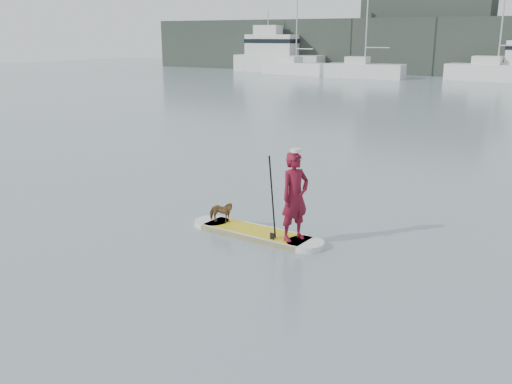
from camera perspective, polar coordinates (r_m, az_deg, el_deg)
The scene contains 11 objects.
ground at distance 15.29m, azimuth -3.78°, elevation -0.84°, with size 140.00×140.00×0.00m, color slate.
paddleboard at distance 12.61m, azimuth 0.00°, elevation -4.12°, with size 3.30×0.92×0.12m.
paddler at distance 11.81m, azimuth 3.91°, elevation -0.46°, with size 0.68×0.45×1.87m, color maroon.
white_cap at distance 11.58m, azimuth 3.99°, elevation 4.17°, with size 0.22×0.22×0.07m, color silver.
dog at distance 13.06m, azimuth -3.53°, elevation -2.01°, with size 0.27×0.59×0.50m, color #55331D.
paddle at distance 11.85m, azimuth 1.65°, elevation -1.67°, with size 0.10×0.30×2.00m.
sailboat_b at distance 64.27m, azimuth 3.98°, elevation 12.38°, with size 8.17×3.57×11.73m.
sailboat_c at distance 59.71m, azimuth 10.74°, elevation 11.93°, with size 8.00×3.23×11.22m.
sailboat_d at distance 59.45m, azimuth 22.88°, elevation 11.12°, with size 9.28×3.21×13.52m.
motor_yacht_b at distance 69.54m, azimuth 2.04°, elevation 13.59°, with size 10.88×4.47×7.01m.
shore_building_west at distance 68.49m, azimuth 16.60°, elevation 15.07°, with size 14.00×4.00×9.00m, color #212923.
Camera 1 is at (8.56, -11.92, 4.30)m, focal length 40.00 mm.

